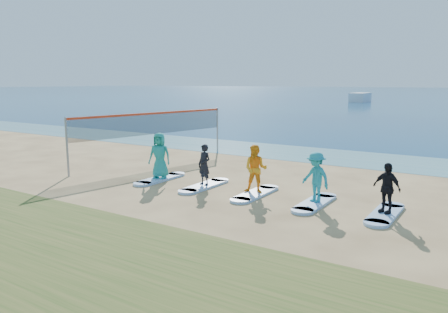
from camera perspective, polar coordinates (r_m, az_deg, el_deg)
The scene contains 14 objects.
ground at distance 14.81m, azimuth -0.64°, elevation -5.69°, with size 600.00×600.00×0.00m, color tan.
shallow_water at distance 24.08m, azimuth 13.25°, elevation 0.08°, with size 600.00×600.00×0.00m, color teal.
volleyball_net at distance 21.64m, azimuth -9.24°, elevation 4.22°, with size 1.74×8.94×2.50m.
boat_offshore_a at distance 90.78m, azimuth 17.34°, elevation 6.83°, with size 2.78×7.16×1.76m, color silver.
surfboard_0 at distance 17.93m, azimuth -8.33°, elevation -2.91°, with size 0.70×2.20×0.09m, color #99C2ED.
student_0 at distance 17.75m, azimuth -8.40°, elevation 0.13°, with size 0.90×0.59×1.84m, color teal.
surfboard_1 at distance 16.60m, azimuth -2.57°, elevation -3.84°, with size 0.70×2.20×0.09m, color #99C2ED.
student_1 at distance 16.43m, azimuth -2.59°, elevation -1.07°, with size 0.56×0.37×1.55m, color black.
surfboard_2 at distance 15.47m, azimuth 4.12°, elevation -4.88°, with size 0.70×2.20×0.09m, color #99C2ED.
student_2 at distance 15.27m, azimuth 4.16°, elevation -1.63°, with size 0.82×0.64×1.69m, color #FF9E1A.
surfboard_3 at distance 14.58m, azimuth 11.78°, elevation -5.97°, with size 0.70×2.20×0.09m, color #99C2ED.
student_3 at distance 14.37m, azimuth 11.89°, elevation -2.65°, with size 1.06×0.61×1.64m, color teal.
surfboard_4 at distance 13.99m, azimuth 20.28°, elevation -7.06°, with size 0.70×2.20×0.09m, color #99C2ED.
student_4 at distance 13.79m, azimuth 20.47°, elevation -3.86°, with size 0.89×0.37×1.52m, color black.
Camera 1 is at (7.87, -11.91, 3.95)m, focal length 35.00 mm.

